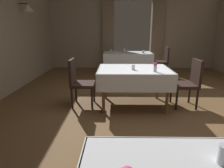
{
  "coord_description": "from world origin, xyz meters",
  "views": [
    {
      "loc": [
        -0.66,
        -3.4,
        1.46
      ],
      "look_at": [
        -0.73,
        0.6,
        0.33
      ],
      "focal_mm": 30.6,
      "sensor_mm": 36.0,
      "label": 1
    }
  ],
  "objects_px": {
    "chair_mid_right": "(189,81)",
    "chair_mid_left": "(79,80)",
    "dining_table_far": "(128,56)",
    "dining_table_mid": "(134,74)",
    "plate_far_c": "(116,53)",
    "chair_far_right": "(163,60)",
    "glass_far_d": "(143,52)",
    "flower_vase_far": "(124,49)",
    "flower_vase_mid": "(155,66)",
    "glass_far_b": "(111,51)",
    "glass_near_b": "(224,155)",
    "glass_mid_b": "(133,67)"
  },
  "relations": [
    {
      "from": "chair_mid_right",
      "to": "chair_mid_left",
      "type": "height_order",
      "value": "same"
    },
    {
      "from": "dining_table_far",
      "to": "dining_table_mid",
      "type": "bearing_deg",
      "value": -91.05
    },
    {
      "from": "dining_table_mid",
      "to": "plate_far_c",
      "type": "xyz_separation_m",
      "value": [
        -0.32,
        2.45,
        0.11
      ]
    },
    {
      "from": "chair_far_right",
      "to": "glass_far_d",
      "type": "bearing_deg",
      "value": -168.81
    },
    {
      "from": "chair_mid_left",
      "to": "glass_far_d",
      "type": "bearing_deg",
      "value": 58.08
    },
    {
      "from": "flower_vase_far",
      "to": "glass_far_d",
      "type": "height_order",
      "value": "flower_vase_far"
    },
    {
      "from": "chair_mid_right",
      "to": "chair_far_right",
      "type": "relative_size",
      "value": 1.0
    },
    {
      "from": "dining_table_mid",
      "to": "chair_mid_left",
      "type": "distance_m",
      "value": 1.08
    },
    {
      "from": "chair_mid_left",
      "to": "chair_far_right",
      "type": "xyz_separation_m",
      "value": [
        2.29,
        2.72,
        0.0
      ]
    },
    {
      "from": "chair_mid_right",
      "to": "flower_vase_mid",
      "type": "height_order",
      "value": "chair_mid_right"
    },
    {
      "from": "chair_mid_left",
      "to": "glass_far_b",
      "type": "relative_size",
      "value": 10.2
    },
    {
      "from": "plate_far_c",
      "to": "chair_mid_left",
      "type": "bearing_deg",
      "value": -106.83
    },
    {
      "from": "chair_mid_right",
      "to": "glass_far_b",
      "type": "xyz_separation_m",
      "value": [
        -1.56,
        2.82,
        0.28
      ]
    },
    {
      "from": "dining_table_mid",
      "to": "chair_mid_right",
      "type": "height_order",
      "value": "chair_mid_right"
    },
    {
      "from": "plate_far_c",
      "to": "flower_vase_mid",
      "type": "bearing_deg",
      "value": -76.29
    },
    {
      "from": "chair_mid_right",
      "to": "chair_mid_left",
      "type": "xyz_separation_m",
      "value": [
        -2.14,
        0.02,
        0.0
      ]
    },
    {
      "from": "glass_near_b",
      "to": "plate_far_c",
      "type": "height_order",
      "value": "glass_near_b"
    },
    {
      "from": "flower_vase_mid",
      "to": "glass_far_d",
      "type": "height_order",
      "value": "flower_vase_mid"
    },
    {
      "from": "chair_far_right",
      "to": "flower_vase_mid",
      "type": "bearing_deg",
      "value": -106.31
    },
    {
      "from": "flower_vase_far",
      "to": "glass_far_d",
      "type": "xyz_separation_m",
      "value": [
        0.61,
        -0.13,
        -0.07
      ]
    },
    {
      "from": "dining_table_mid",
      "to": "plate_far_c",
      "type": "height_order",
      "value": "plate_far_c"
    },
    {
      "from": "glass_far_b",
      "to": "glass_near_b",
      "type": "bearing_deg",
      "value": -82.41
    },
    {
      "from": "chair_mid_left",
      "to": "flower_vase_far",
      "type": "xyz_separation_m",
      "value": [
        1.0,
        2.72,
        0.35
      ]
    },
    {
      "from": "chair_mid_right",
      "to": "glass_far_d",
      "type": "distance_m",
      "value": 2.67
    },
    {
      "from": "flower_vase_far",
      "to": "dining_table_mid",
      "type": "bearing_deg",
      "value": -88.57
    },
    {
      "from": "chair_mid_left",
      "to": "flower_vase_far",
      "type": "distance_m",
      "value": 2.92
    },
    {
      "from": "glass_mid_b",
      "to": "flower_vase_mid",
      "type": "bearing_deg",
      "value": -24.29
    },
    {
      "from": "chair_far_right",
      "to": "glass_near_b",
      "type": "bearing_deg",
      "value": -100.31
    },
    {
      "from": "dining_table_mid",
      "to": "chair_mid_right",
      "type": "relative_size",
      "value": 1.48
    },
    {
      "from": "dining_table_far",
      "to": "flower_vase_far",
      "type": "distance_m",
      "value": 0.25
    },
    {
      "from": "chair_mid_right",
      "to": "flower_vase_mid",
      "type": "bearing_deg",
      "value": -160.77
    },
    {
      "from": "chair_mid_left",
      "to": "plate_far_c",
      "type": "relative_size",
      "value": 4.99
    },
    {
      "from": "chair_mid_left",
      "to": "flower_vase_far",
      "type": "relative_size",
      "value": 4.37
    },
    {
      "from": "flower_vase_mid",
      "to": "glass_far_b",
      "type": "height_order",
      "value": "flower_vase_mid"
    },
    {
      "from": "glass_far_b",
      "to": "chair_mid_left",
      "type": "bearing_deg",
      "value": -101.62
    },
    {
      "from": "dining_table_mid",
      "to": "flower_vase_mid",
      "type": "bearing_deg",
      "value": -39.96
    },
    {
      "from": "glass_near_b",
      "to": "chair_mid_right",
      "type": "bearing_deg",
      "value": 72.62
    },
    {
      "from": "dining_table_far",
      "to": "chair_far_right",
      "type": "xyz_separation_m",
      "value": [
        1.17,
        0.0,
        -0.13
      ]
    },
    {
      "from": "glass_mid_b",
      "to": "chair_mid_right",
      "type": "bearing_deg",
      "value": 4.57
    },
    {
      "from": "flower_vase_mid",
      "to": "chair_mid_right",
      "type": "bearing_deg",
      "value": 19.23
    },
    {
      "from": "chair_mid_left",
      "to": "glass_near_b",
      "type": "xyz_separation_m",
      "value": [
        1.31,
        -2.68,
        0.29
      ]
    },
    {
      "from": "flower_vase_mid",
      "to": "plate_far_c",
      "type": "height_order",
      "value": "flower_vase_mid"
    },
    {
      "from": "glass_near_b",
      "to": "glass_far_d",
      "type": "relative_size",
      "value": 1.3
    },
    {
      "from": "chair_far_right",
      "to": "glass_near_b",
      "type": "relative_size",
      "value": 8.37
    },
    {
      "from": "chair_mid_left",
      "to": "plate_far_c",
      "type": "distance_m",
      "value": 2.59
    },
    {
      "from": "flower_vase_mid",
      "to": "glass_far_b",
      "type": "relative_size",
      "value": 1.9
    },
    {
      "from": "dining_table_mid",
      "to": "chair_far_right",
      "type": "height_order",
      "value": "chair_far_right"
    },
    {
      "from": "glass_mid_b",
      "to": "glass_far_b",
      "type": "xyz_separation_m",
      "value": [
        -0.47,
        2.91,
        0.0
      ]
    },
    {
      "from": "dining_table_mid",
      "to": "flower_vase_mid",
      "type": "distance_m",
      "value": 0.49
    },
    {
      "from": "dining_table_mid",
      "to": "flower_vase_far",
      "type": "relative_size",
      "value": 6.45
    }
  ]
}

